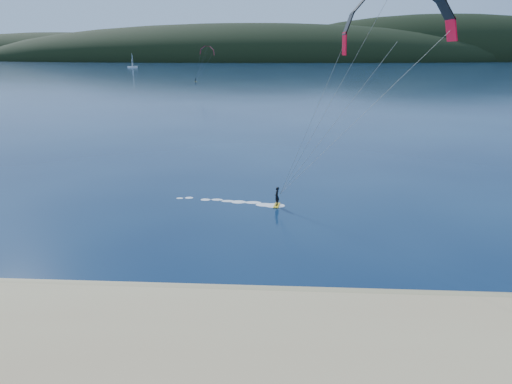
# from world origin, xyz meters

# --- Properties ---
(ground) EXTENTS (1800.00, 1800.00, 0.00)m
(ground) POSITION_xyz_m (0.00, 0.00, 0.00)
(ground) COLOR #071735
(ground) RESTS_ON ground
(wet_sand) EXTENTS (220.00, 2.50, 0.10)m
(wet_sand) POSITION_xyz_m (0.00, 4.50, 0.05)
(wet_sand) COLOR #948356
(wet_sand) RESTS_ON ground
(headland) EXTENTS (1200.00, 310.00, 140.00)m
(headland) POSITION_xyz_m (0.63, 745.28, 0.00)
(headland) COLOR black
(headland) RESTS_ON ground
(kitesurfer_near) EXTENTS (23.89, 8.39, 17.94)m
(kitesurfer_near) POSITION_xyz_m (13.69, 16.61, 14.58)
(kitesurfer_near) COLOR gold
(kitesurfer_near) RESTS_ON ground
(kitesurfer_far) EXTENTS (10.67, 5.28, 15.18)m
(kitesurfer_far) POSITION_xyz_m (-30.71, 205.05, 13.03)
(kitesurfer_far) COLOR gold
(kitesurfer_far) RESTS_ON ground
(sailboat) EXTENTS (9.06, 5.69, 12.66)m
(sailboat) POSITION_xyz_m (-130.78, 402.98, 0.93)
(sailboat) COLOR white
(sailboat) RESTS_ON ground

